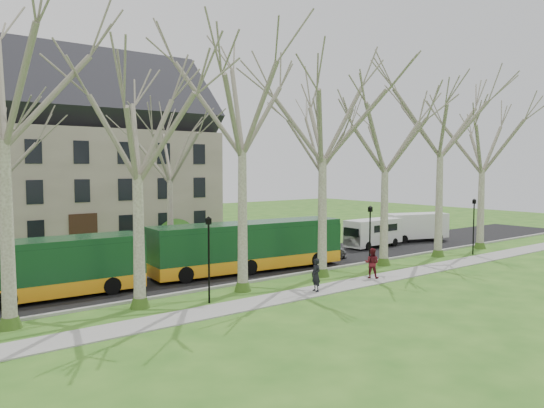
{
  "coord_description": "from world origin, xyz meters",
  "views": [
    {
      "loc": [
        -19.69,
        -23.76,
        6.9
      ],
      "look_at": [
        1.14,
        3.0,
        4.49
      ],
      "focal_mm": 35.0,
      "sensor_mm": 36.0,
      "label": 1
    }
  ],
  "objects_px": {
    "van_a": "(373,233)",
    "pedestrian_b": "(372,263)",
    "bus_lead": "(16,271)",
    "pedestrian_a": "(316,275)",
    "van_b": "(416,227)",
    "bus_follow": "(249,246)",
    "sedan": "(317,250)"
  },
  "relations": [
    {
      "from": "van_a",
      "to": "pedestrian_b",
      "type": "relative_size",
      "value": 2.93
    },
    {
      "from": "bus_lead",
      "to": "pedestrian_a",
      "type": "height_order",
      "value": "bus_lead"
    },
    {
      "from": "van_a",
      "to": "pedestrian_a",
      "type": "xyz_separation_m",
      "value": [
        -14.83,
        -8.91,
        -0.27
      ]
    },
    {
      "from": "van_b",
      "to": "pedestrian_b",
      "type": "distance_m",
      "value": 17.68
    },
    {
      "from": "bus_lead",
      "to": "van_b",
      "type": "bearing_deg",
      "value": 4.68
    },
    {
      "from": "bus_lead",
      "to": "bus_follow",
      "type": "height_order",
      "value": "bus_follow"
    },
    {
      "from": "bus_follow",
      "to": "pedestrian_a",
      "type": "distance_m",
      "value": 7.02
    },
    {
      "from": "sedan",
      "to": "pedestrian_a",
      "type": "bearing_deg",
      "value": 152.63
    },
    {
      "from": "van_b",
      "to": "van_a",
      "type": "bearing_deg",
      "value": -161.04
    },
    {
      "from": "bus_follow",
      "to": "sedan",
      "type": "xyz_separation_m",
      "value": [
        6.62,
        0.59,
        -0.98
      ]
    },
    {
      "from": "bus_lead",
      "to": "van_a",
      "type": "bearing_deg",
      "value": 5.13
    },
    {
      "from": "bus_follow",
      "to": "sedan",
      "type": "relative_size",
      "value": 2.86
    },
    {
      "from": "van_b",
      "to": "sedan",
      "type": "bearing_deg",
      "value": -155.4
    },
    {
      "from": "van_a",
      "to": "bus_lead",
      "type": "bearing_deg",
      "value": -177.93
    },
    {
      "from": "bus_lead",
      "to": "pedestrian_b",
      "type": "relative_size",
      "value": 6.9
    },
    {
      "from": "pedestrian_a",
      "to": "pedestrian_b",
      "type": "xyz_separation_m",
      "value": [
        5.1,
        0.48,
        0.01
      ]
    },
    {
      "from": "bus_lead",
      "to": "sedan",
      "type": "distance_m",
      "value": 20.6
    },
    {
      "from": "pedestrian_a",
      "to": "bus_lead",
      "type": "bearing_deg",
      "value": -111.04
    },
    {
      "from": "bus_lead",
      "to": "pedestrian_b",
      "type": "bearing_deg",
      "value": -18.4
    },
    {
      "from": "bus_follow",
      "to": "van_b",
      "type": "xyz_separation_m",
      "value": [
        20.18,
        1.96,
        -0.38
      ]
    },
    {
      "from": "bus_follow",
      "to": "sedan",
      "type": "bearing_deg",
      "value": 10.73
    },
    {
      "from": "van_b",
      "to": "pedestrian_b",
      "type": "bearing_deg",
      "value": -132.65
    },
    {
      "from": "sedan",
      "to": "pedestrian_b",
      "type": "relative_size",
      "value": 2.5
    },
    {
      "from": "van_a",
      "to": "pedestrian_b",
      "type": "height_order",
      "value": "van_a"
    },
    {
      "from": "bus_lead",
      "to": "pedestrian_b",
      "type": "height_order",
      "value": "bus_lead"
    },
    {
      "from": "van_a",
      "to": "pedestrian_b",
      "type": "distance_m",
      "value": 12.87
    },
    {
      "from": "sedan",
      "to": "pedestrian_a",
      "type": "relative_size",
      "value": 2.53
    },
    {
      "from": "bus_follow",
      "to": "pedestrian_b",
      "type": "bearing_deg",
      "value": -48.7
    },
    {
      "from": "bus_lead",
      "to": "bus_follow",
      "type": "bearing_deg",
      "value": 0.05
    },
    {
      "from": "bus_follow",
      "to": "pedestrian_a",
      "type": "relative_size",
      "value": 7.25
    },
    {
      "from": "sedan",
      "to": "van_a",
      "type": "distance_m",
      "value": 7.89
    },
    {
      "from": "van_a",
      "to": "pedestrian_a",
      "type": "bearing_deg",
      "value": -149.73
    }
  ]
}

